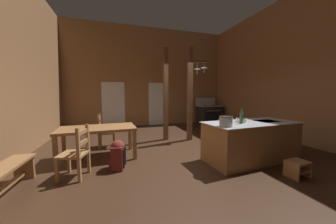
{
  "coord_description": "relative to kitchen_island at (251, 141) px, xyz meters",
  "views": [
    {
      "loc": [
        -1.62,
        -4.05,
        1.52
      ],
      "look_at": [
        -0.18,
        0.62,
        1.01
      ],
      "focal_mm": 18.51,
      "sensor_mm": 36.0,
      "label": 1
    }
  ],
  "objects": [
    {
      "name": "stove_range",
      "position": [
        1.6,
        4.57,
        0.04
      ],
      "size": [
        1.17,
        0.86,
        1.32
      ],
      "color": "black",
      "rests_on": "ground_plane"
    },
    {
      "name": "bench_along_left_wall",
      "position": [
        -4.56,
        -0.06,
        -0.14
      ],
      "size": [
        0.42,
        1.16,
        0.44
      ],
      "color": "olive",
      "rests_on": "ground_plane"
    },
    {
      "name": "mixing_bowl_on_counter",
      "position": [
        -0.22,
        0.07,
        0.48
      ],
      "size": [
        0.23,
        0.23,
        0.08
      ],
      "color": "silver",
      "rests_on": "kitchen_island"
    },
    {
      "name": "ground_plane",
      "position": [
        -1.33,
        0.9,
        -0.49
      ],
      "size": [
        8.26,
        9.29,
        0.1
      ],
      "primitive_type": "cube",
      "color": "#382316"
    },
    {
      "name": "backpack",
      "position": [
        -2.93,
        0.39,
        -0.13
      ],
      "size": [
        0.35,
        0.36,
        0.6
      ],
      "color": "maroon",
      "rests_on": "ground_plane"
    },
    {
      "name": "bottle_tall_on_counter",
      "position": [
        -0.37,
        -0.1,
        0.57
      ],
      "size": [
        0.07,
        0.07,
        0.32
      ],
      "color": "#2D5638",
      "rests_on": "kitchen_island"
    },
    {
      "name": "kitchen_island",
      "position": [
        0.0,
        0.0,
        0.0
      ],
      "size": [
        2.23,
        1.12,
        0.88
      ],
      "color": "olive",
      "rests_on": "ground_plane"
    },
    {
      "name": "glazed_door_back_left",
      "position": [
        -3.01,
        5.14,
        0.58
      ],
      "size": [
        1.0,
        0.01,
        2.05
      ],
      "primitive_type": "cube",
      "color": "white",
      "rests_on": "ground_plane"
    },
    {
      "name": "ladderback_chair_near_window",
      "position": [
        -3.65,
        0.24,
        0.01
      ],
      "size": [
        0.54,
        0.54,
        0.95
      ],
      "color": "#9E7044",
      "rests_on": "ground_plane"
    },
    {
      "name": "support_post_center",
      "position": [
        -1.35,
        2.3,
        1.05
      ],
      "size": [
        0.14,
        0.14,
        2.98
      ],
      "color": "brown",
      "rests_on": "ground_plane"
    },
    {
      "name": "step_stool",
      "position": [
        0.21,
        -0.93,
        -0.26
      ],
      "size": [
        0.38,
        0.3,
        0.3
      ],
      "color": "#9E7044",
      "rests_on": "ground_plane"
    },
    {
      "name": "wall_right",
      "position": [
        2.46,
        0.9,
        1.87
      ],
      "size": [
        0.14,
        9.29,
        4.63
      ],
      "primitive_type": "cube",
      "color": "#93663F",
      "rests_on": "ground_plane"
    },
    {
      "name": "dining_table",
      "position": [
        -3.35,
        1.16,
        0.21
      ],
      "size": [
        1.75,
        0.99,
        0.74
      ],
      "color": "olive",
      "rests_on": "ground_plane"
    },
    {
      "name": "support_post_with_pot_rack",
      "position": [
        -0.58,
        2.03,
        1.15
      ],
      "size": [
        0.69,
        0.2,
        2.98
      ],
      "color": "brown",
      "rests_on": "ground_plane"
    },
    {
      "name": "glazed_panel_back_right",
      "position": [
        -0.96,
        5.14,
        0.58
      ],
      "size": [
        0.84,
        0.01,
        2.05
      ],
      "primitive_type": "cube",
      "color": "white",
      "rests_on": "ground_plane"
    },
    {
      "name": "ladderback_chair_by_post",
      "position": [
        -3.25,
        2.0,
        0.01
      ],
      "size": [
        0.45,
        0.45,
        0.95
      ],
      "color": "#9E7044",
      "rests_on": "ground_plane"
    },
    {
      "name": "stockpot_on_counter",
      "position": [
        -0.88,
        -0.28,
        0.54
      ],
      "size": [
        0.33,
        0.26,
        0.2
      ],
      "color": "#A8AAB2",
      "rests_on": "kitchen_island"
    },
    {
      "name": "wall_back",
      "position": [
        -1.33,
        5.21,
        1.87
      ],
      "size": [
        8.26,
        0.14,
        4.63
      ],
      "primitive_type": "cube",
      "color": "#93663F",
      "rests_on": "ground_plane"
    }
  ]
}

